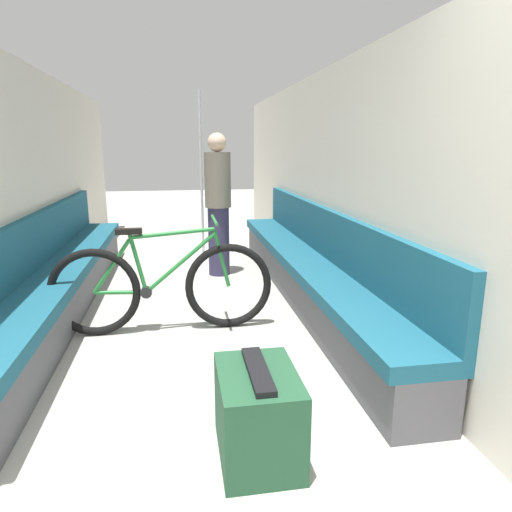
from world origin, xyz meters
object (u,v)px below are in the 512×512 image
object	(u,v)px
grab_pole_near	(201,178)
bench_seat_row_left	(59,281)
bicycle	(163,287)
passenger_standing	(218,204)
bench_seat_row_right	(308,270)
luggage_bag	(258,414)

from	to	relation	value
grab_pole_near	bench_seat_row_left	bearing A→B (deg)	-124.91
bench_seat_row_left	bicycle	xyz separation A→B (m)	(0.94, -0.60, 0.08)
bicycle	passenger_standing	xyz separation A→B (m)	(0.60, 1.64, 0.47)
bench_seat_row_left	passenger_standing	distance (m)	1.94
grab_pole_near	passenger_standing	bearing A→B (deg)	-82.21
bench_seat_row_right	passenger_standing	bearing A→B (deg)	126.82
bicycle	passenger_standing	distance (m)	1.81
bicycle	grab_pole_near	distance (m)	2.75
bicycle	luggage_bag	world-z (taller)	bicycle
bench_seat_row_right	luggage_bag	world-z (taller)	bench_seat_row_right
bicycle	passenger_standing	size ratio (longest dim) A/B	1.09
bench_seat_row_left	luggage_bag	size ratio (longest dim) A/B	8.76
bicycle	passenger_standing	world-z (taller)	passenger_standing
bench_seat_row_left	luggage_bag	world-z (taller)	bench_seat_row_left
bench_seat_row_left	bicycle	distance (m)	1.12
luggage_bag	bench_seat_row_right	bearing A→B (deg)	68.43
bench_seat_row_left	passenger_standing	world-z (taller)	passenger_standing
bench_seat_row_left	grab_pole_near	size ratio (longest dim) A/B	2.12
passenger_standing	grab_pole_near	bearing A→B (deg)	-61.80
bench_seat_row_right	bicycle	bearing A→B (deg)	-156.61
bench_seat_row_right	grab_pole_near	size ratio (longest dim) A/B	2.12
bench_seat_row_left	bench_seat_row_right	xyz separation A→B (m)	(2.33, 0.00, 0.00)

